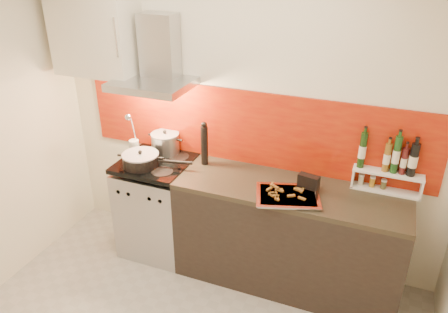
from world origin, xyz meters
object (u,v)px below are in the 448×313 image
at_px(counter, 287,236).
at_px(saute_pan, 141,160).
at_px(range_stove, 159,207).
at_px(baking_tray, 287,196).
at_px(stock_pot, 165,143).
at_px(pepper_mill, 204,144).

xyz_separation_m(counter, saute_pan, (-1.26, -0.12, 0.51)).
bearing_deg(range_stove, baking_tray, -6.57).
xyz_separation_m(stock_pot, baking_tray, (1.20, -0.33, -0.09)).
relative_size(counter, pepper_mill, 4.68).
distance_m(counter, pepper_mill, 1.02).
xyz_separation_m(saute_pan, baking_tray, (1.27, -0.03, -0.05)).
relative_size(counter, stock_pot, 7.18).
height_order(range_stove, counter, range_stove).
bearing_deg(baking_tray, stock_pot, 164.69).
xyz_separation_m(stock_pot, pepper_mill, (0.41, -0.06, 0.08)).
height_order(pepper_mill, baking_tray, pepper_mill).
distance_m(stock_pot, saute_pan, 0.31).
distance_m(counter, baking_tray, 0.49).
height_order(stock_pot, baking_tray, stock_pot).
bearing_deg(stock_pot, pepper_mill, -7.99).
xyz_separation_m(range_stove, stock_pot, (0.00, 0.19, 0.56)).
bearing_deg(counter, pepper_mill, 170.79).
bearing_deg(counter, baking_tray, -88.07).
height_order(range_stove, baking_tray, baking_tray).
relative_size(stock_pot, pepper_mill, 0.65).
distance_m(pepper_mill, baking_tray, 0.86).
distance_m(counter, stock_pot, 1.33).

